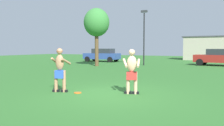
# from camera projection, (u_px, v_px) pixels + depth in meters

# --- Properties ---
(ground_plane) EXTENTS (80.00, 80.00, 0.00)m
(ground_plane) POSITION_uv_depth(u_px,v_px,m) (112.00, 94.00, 8.34)
(ground_plane) COLOR #2D6628
(player_with_cap) EXTENTS (0.64, 0.72, 1.69)m
(player_with_cap) POSITION_uv_depth(u_px,v_px,m) (60.00, 68.00, 8.71)
(player_with_cap) COLOR black
(player_with_cap) RESTS_ON ground_plane
(player_in_red) EXTENTS (0.77, 0.69, 1.64)m
(player_in_red) POSITION_uv_depth(u_px,v_px,m) (132.00, 71.00, 8.34)
(player_in_red) COLOR black
(player_in_red) RESTS_ON ground_plane
(frisbee) EXTENTS (0.28, 0.28, 0.03)m
(frisbee) POSITION_uv_depth(u_px,v_px,m) (78.00, 93.00, 8.55)
(frisbee) COLOR orange
(frisbee) RESTS_ON ground_plane
(car_red_near_post) EXTENTS (4.48, 2.42, 1.58)m
(car_red_near_post) POSITION_uv_depth(u_px,v_px,m) (220.00, 57.00, 21.40)
(car_red_near_post) COLOR maroon
(car_red_near_post) RESTS_ON ground_plane
(car_blue_mid_lot) EXTENTS (4.41, 2.26, 1.58)m
(car_blue_mid_lot) POSITION_uv_depth(u_px,v_px,m) (102.00, 55.00, 27.78)
(car_blue_mid_lot) COLOR #2D478C
(car_blue_mid_lot) RESTS_ON ground_plane
(lamp_post) EXTENTS (0.60, 0.24, 5.23)m
(lamp_post) POSITION_uv_depth(u_px,v_px,m) (144.00, 31.00, 21.79)
(lamp_post) COLOR black
(lamp_post) RESTS_ON ground_plane
(tree_left_field) EXTENTS (2.34, 2.34, 5.29)m
(tree_left_field) POSITION_uv_depth(u_px,v_px,m) (97.00, 23.00, 20.92)
(tree_left_field) COLOR brown
(tree_left_field) RESTS_ON ground_plane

